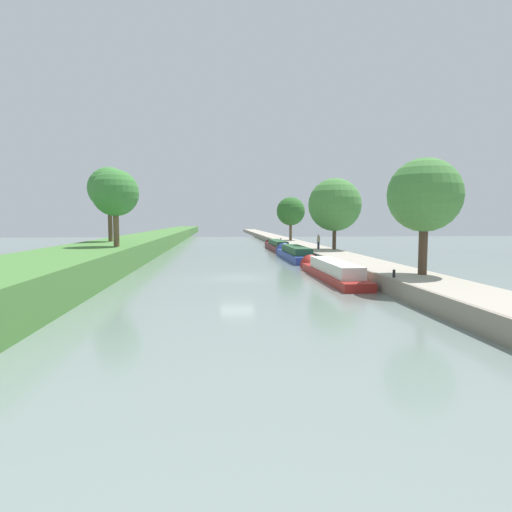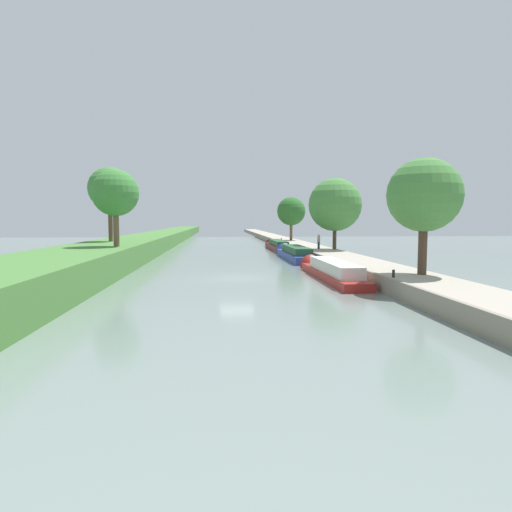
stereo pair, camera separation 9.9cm
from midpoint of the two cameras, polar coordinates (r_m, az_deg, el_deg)
ground_plane at (r=32.51m, az=-2.54°, el=-2.84°), size 160.00×160.00×0.00m
left_grassy_bank at (r=34.00m, az=-22.90°, el=-1.14°), size 6.90×260.00×2.04m
right_towpath at (r=34.47m, az=14.86°, el=-1.76°), size 3.85×260.00×0.95m
stone_quay at (r=33.82m, az=11.59°, el=-1.78°), size 0.25×260.00×1.00m
narrowboat_red at (r=32.85m, az=9.49°, el=-1.87°), size 1.93×13.90×2.00m
narrowboat_blue at (r=48.41m, az=4.85°, el=0.33°), size 2.15×14.26×2.12m
narrowboat_maroon at (r=63.03m, az=2.64°, el=1.35°), size 1.84×15.38×1.92m
tree_rightbank_near at (r=28.37m, az=20.97°, el=7.35°), size 4.42×4.42×7.01m
tree_rightbank_midnear at (r=50.27m, az=10.14°, el=6.57°), size 5.93×5.93×8.00m
tree_rightbank_midfar at (r=72.86m, az=4.49°, el=5.81°), size 4.68×4.68×7.12m
tree_leftbank_downstream at (r=38.74m, az=-17.89°, el=7.77°), size 3.89×3.89×6.44m
tree_leftbank_upstream at (r=48.27m, az=-18.58°, el=8.29°), size 4.37×4.37×7.67m
person_walking at (r=50.82m, az=8.06°, el=1.89°), size 0.34×0.34×1.66m
mooring_bollard_near at (r=26.49m, az=17.39°, el=-2.19°), size 0.16×0.16×0.45m
mooring_bollard_far at (r=70.32m, az=3.20°, el=2.16°), size 0.16×0.16×0.45m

